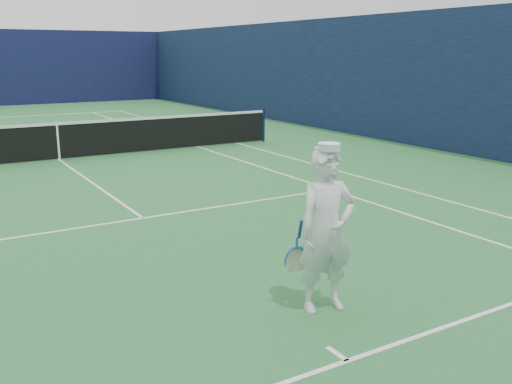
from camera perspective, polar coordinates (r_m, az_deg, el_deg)
ground at (r=16.12m, az=-19.04°, el=3.03°), size 80.00×80.00×0.00m
court_markings at (r=16.12m, az=-19.05°, el=3.04°), size 11.03×23.83×0.01m
windscreen_fence at (r=15.89m, az=-19.61°, el=10.13°), size 20.12×36.12×4.00m
tennis_net at (r=16.03m, az=-19.20°, el=4.98°), size 12.88×0.09×1.07m
tennis_player at (r=6.26m, az=7.07°, el=-3.84°), size 0.76×0.59×1.88m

